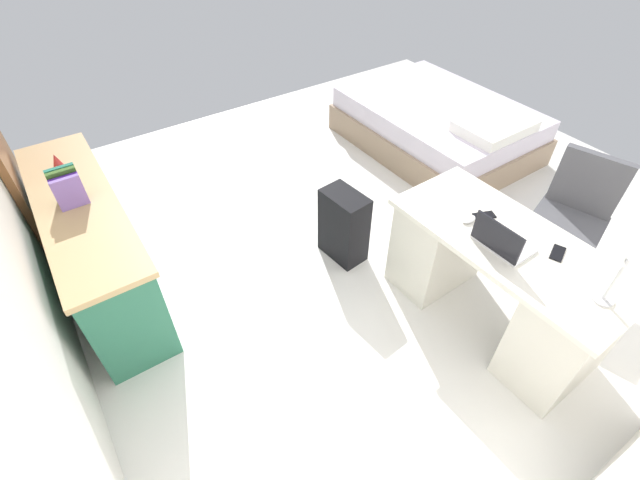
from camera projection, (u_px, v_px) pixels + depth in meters
name	position (u px, v px, depth m)	size (l,w,h in m)	color
ground_plane	(382.00, 242.00, 3.69)	(5.72, 5.72, 0.00)	silver
desk	(496.00, 281.00, 2.85)	(1.46, 0.70, 0.75)	silver
office_chair	(566.00, 225.00, 3.21)	(0.57, 0.57, 0.94)	black
credenza	(96.00, 245.00, 3.10)	(1.80, 0.48, 0.77)	#28664C
bed	(437.00, 125.00, 4.63)	(1.92, 1.42, 0.58)	gray
suitcase_black	(344.00, 226.00, 3.39)	(0.36, 0.22, 0.59)	black
laptop	(501.00, 241.00, 2.53)	(0.32, 0.23, 0.21)	#B7B7BC
computer_mouse	(469.00, 219.00, 2.73)	(0.06, 0.10, 0.03)	white
cell_phone_near_laptop	(558.00, 253.00, 2.53)	(0.07, 0.14, 0.01)	black
cell_phone_by_mouse	(484.00, 216.00, 2.77)	(0.07, 0.14, 0.01)	black
desk_lamp	(617.00, 260.00, 2.13)	(0.16, 0.11, 0.34)	silver
book_row	(68.00, 188.00, 2.76)	(0.15, 0.17, 0.23)	#7D5FAD
figurine_small	(57.00, 161.00, 3.08)	(0.08, 0.08, 0.11)	red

